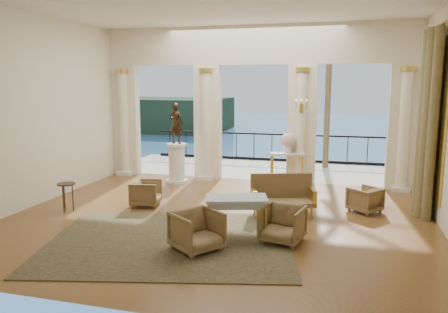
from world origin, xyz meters
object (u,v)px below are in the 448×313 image
(armchair_d, at_px, (146,192))
(game_table, at_px, (236,201))
(armchair_c, at_px, (365,198))
(settee, at_px, (282,195))
(pedestal, at_px, (177,164))
(statue, at_px, (176,123))
(armchair_b, at_px, (282,222))
(console_table, at_px, (287,158))
(side_table, at_px, (66,187))
(armchair_a, at_px, (197,229))

(armchair_d, relative_size, game_table, 0.53)
(armchair_c, bearing_deg, settee, -28.35)
(pedestal, height_order, statue, statue)
(armchair_b, height_order, statue, statue)
(game_table, relative_size, console_table, 1.21)
(settee, xyz_separation_m, game_table, (-0.64, -1.64, 0.25))
(armchair_b, xyz_separation_m, console_table, (-0.47, 4.56, 0.40))
(pedestal, distance_m, console_table, 3.21)
(armchair_c, height_order, pedestal, pedestal)
(armchair_b, distance_m, game_table, 0.93)
(armchair_b, distance_m, console_table, 4.60)
(console_table, distance_m, side_table, 5.96)
(armchair_b, distance_m, side_table, 5.03)
(armchair_c, bearing_deg, game_table, -6.17)
(settee, relative_size, statue, 1.27)
(armchair_a, distance_m, armchair_d, 3.14)
(armchair_a, bearing_deg, armchair_d, 78.16)
(armchair_a, height_order, settee, settee)
(statue, bearing_deg, armchair_c, 172.77)
(armchair_d, xyz_separation_m, console_table, (2.98, 2.98, 0.44))
(armchair_d, distance_m, console_table, 4.24)
(armchair_b, height_order, side_table, armchair_b)
(armchair_b, xyz_separation_m, armchair_c, (1.54, 2.39, -0.06))
(pedestal, height_order, console_table, pedestal)
(armchair_a, height_order, side_table, armchair_a)
(settee, height_order, console_table, console_table)
(armchair_b, relative_size, pedestal, 0.64)
(statue, xyz_separation_m, side_table, (-1.35, -3.39, -1.18))
(armchair_c, bearing_deg, statue, -68.32)
(armchair_b, relative_size, game_table, 0.59)
(armchair_a, xyz_separation_m, game_table, (0.51, 0.82, 0.31))
(armchair_b, xyz_separation_m, statue, (-3.63, 4.06, 1.37))
(game_table, distance_m, pedestal, 4.89)
(statue, bearing_deg, game_table, 135.03)
(settee, distance_m, statue, 4.35)
(pedestal, bearing_deg, armchair_a, -65.04)
(game_table, bearing_deg, armchair_c, 28.12)
(armchair_c, distance_m, armchair_d, 5.06)
(settee, bearing_deg, armchair_d, 164.14)
(statue, distance_m, console_table, 3.34)
(armchair_d, height_order, console_table, console_table)
(armchair_a, relative_size, pedestal, 0.67)
(armchair_b, xyz_separation_m, game_table, (-0.87, 0.03, 0.33))
(armchair_b, xyz_separation_m, side_table, (-4.98, 0.67, 0.19))
(armchair_a, distance_m, statue, 5.51)
(settee, relative_size, pedestal, 1.28)
(armchair_c, bearing_deg, pedestal, -68.32)
(armchair_b, bearing_deg, armchair_c, 68.72)
(armchair_d, bearing_deg, settee, -99.05)
(console_table, bearing_deg, armchair_b, -99.39)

